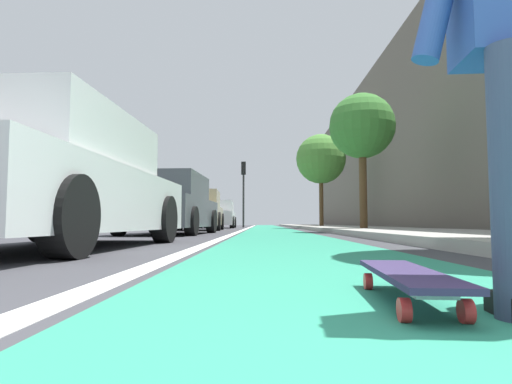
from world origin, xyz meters
name	(u,v)px	position (x,y,z in m)	size (l,w,h in m)	color
ground_plane	(277,234)	(10.00, 0.00, 0.00)	(80.00, 80.00, 0.00)	#38383D
bike_lane_paint	(268,228)	(24.00, 0.00, 0.00)	(56.00, 1.91, 0.00)	#288466
lane_stripe_white	(246,229)	(20.00, 1.11, 0.00)	(52.00, 0.16, 0.01)	silver
sidewalk_curb	(342,228)	(18.00, -3.05, 0.06)	(52.00, 3.20, 0.13)	#9E9B93
building_facade	(381,149)	(22.00, -5.92, 4.15)	(40.00, 1.20, 8.30)	#675F55
skateboard	(407,277)	(1.12, -0.13, 0.09)	(0.85, 0.26, 0.11)	red
parked_car_near	(53,183)	(4.29, 2.71, 0.72)	(4.54, 2.12, 1.49)	silver
parked_car_mid	(171,206)	(10.21, 2.66, 0.71)	(4.39, 1.99, 1.48)	#4C5156
parked_car_far	(197,211)	(15.84, 2.85, 0.72)	(4.14, 2.05, 1.49)	tan
parked_car_end	(218,215)	(22.84, 2.76, 0.70)	(4.22, 1.92, 1.47)	silver
traffic_light	(243,182)	(25.92, 1.51, 2.82)	(0.33, 0.28, 4.07)	#2D2D2D
street_tree_mid	(362,127)	(12.36, -2.65, 3.17)	(1.97, 1.97, 4.19)	brown
street_tree_far	(321,159)	(21.30, -2.65, 3.53)	(2.53, 2.53, 4.81)	brown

